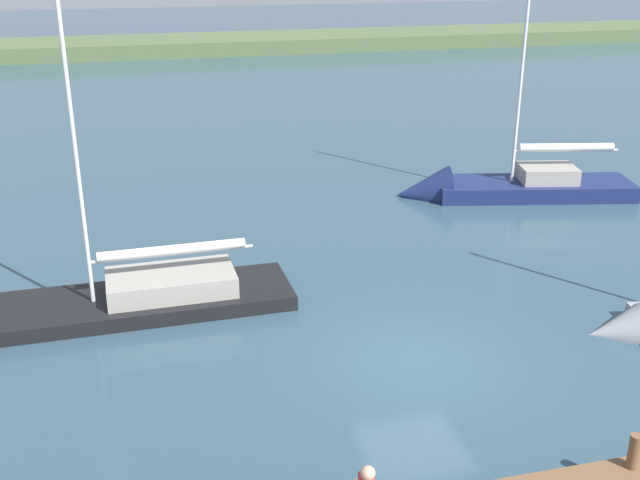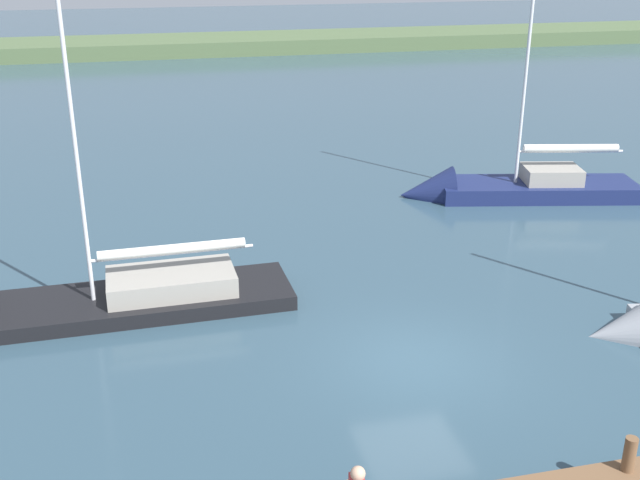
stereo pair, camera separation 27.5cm
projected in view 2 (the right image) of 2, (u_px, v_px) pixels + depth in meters
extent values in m
plane|color=#2D4756|center=(415.00, 361.00, 18.06)|extent=(200.00, 200.00, 0.00)
cube|color=#4C603D|center=(203.00, 52.00, 66.59)|extent=(180.00, 8.00, 2.40)
cylinder|color=brown|center=(630.00, 454.00, 13.45)|extent=(0.22, 0.22, 0.67)
cube|color=navy|center=(537.00, 194.00, 29.40)|extent=(7.70, 3.71, 0.99)
cone|color=navy|center=(426.00, 195.00, 29.32)|extent=(2.39, 2.56, 2.19)
cube|color=gray|center=(551.00, 174.00, 29.11)|extent=(2.36, 1.95, 0.59)
cylinder|color=silver|center=(528.00, 55.00, 27.46)|extent=(0.12, 0.12, 9.46)
cylinder|color=silver|center=(570.00, 151.00, 28.80)|extent=(3.87, 0.93, 0.10)
cylinder|color=silver|center=(571.00, 148.00, 28.75)|extent=(3.52, 1.04, 0.30)
cube|color=black|center=(130.00, 309.00, 20.55)|extent=(8.71, 2.66, 0.77)
cube|color=gray|center=(171.00, 281.00, 20.58)|extent=(3.40, 1.89, 0.56)
cylinder|color=silver|center=(73.00, 124.00, 18.48)|extent=(0.11, 0.11, 9.34)
cylinder|color=silver|center=(173.00, 253.00, 20.31)|extent=(4.27, 0.20, 0.09)
cylinder|color=silver|center=(173.00, 249.00, 20.26)|extent=(3.85, 0.36, 0.25)
cone|color=gray|center=(622.00, 336.00, 19.17)|extent=(2.02, 2.17, 1.88)
sphere|color=tan|center=(358.00, 474.00, 11.10)|extent=(0.22, 0.22, 0.22)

